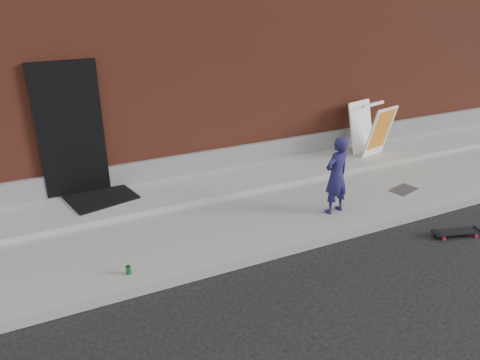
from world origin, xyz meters
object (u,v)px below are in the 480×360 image
child (336,176)px  pizza_sign (371,129)px  soda_can (128,270)px  skateboard (457,232)px

child → pizza_sign: child is taller
soda_can → child: bearing=5.2°
pizza_sign → soda_can: size_ratio=9.33×
skateboard → soda_can: soda_can is taller
soda_can → skateboard: bearing=-11.2°
skateboard → pizza_sign: pizza_sign is taller
child → soda_can: child is taller
child → soda_can: (-3.48, -0.31, -0.59)m
child → skateboard: 2.06m
skateboard → pizza_sign: (0.73, 3.02, 0.72)m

